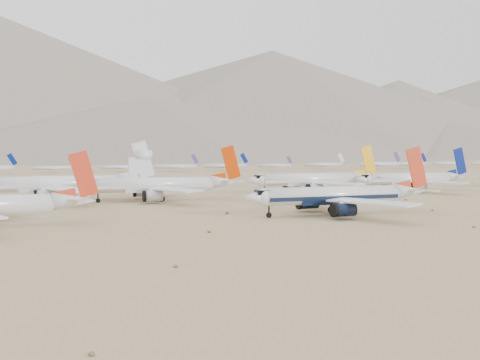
{
  "coord_description": "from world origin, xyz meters",
  "views": [
    {
      "loc": [
        -74.72,
        -116.37,
        16.07
      ],
      "look_at": [
        -15.14,
        46.17,
        7.0
      ],
      "focal_mm": 40.0,
      "sensor_mm": 36.0,
      "label": 1
    }
  ],
  "objects": [
    {
      "name": "ground",
      "position": [
        0.0,
        0.0,
        0.0
      ],
      "size": [
        7000.0,
        7000.0,
        0.0
      ],
      "primitive_type": "plane",
      "color": "#967D57",
      "rests_on": "ground"
    },
    {
      "name": "main_airliner",
      "position": [
        -3.49,
        3.02,
        4.89
      ],
      "size": [
        50.37,
        49.2,
        17.78
      ],
      "color": "silver",
      "rests_on": "ground"
    },
    {
      "name": "row2_navy_widebody",
      "position": [
        66.76,
        63.94,
        5.08
      ],
      "size": [
        51.17,
        50.04,
        18.21
      ],
      "color": "silver",
      "rests_on": "ground"
    },
    {
      "name": "row2_gold_tail",
      "position": [
        23.98,
        69.05,
        5.28
      ],
      "size": [
        53.04,
        51.87,
        18.89
      ],
      "color": "silver",
      "rests_on": "ground"
    },
    {
      "name": "row2_orange_tail",
      "position": [
        -38.58,
        57.62,
        5.19
      ],
      "size": [
        51.85,
        50.72,
        18.49
      ],
      "color": "silver",
      "rests_on": "ground"
    },
    {
      "name": "row2_white_trijet",
      "position": [
        -68.66,
        67.42,
        5.82
      ],
      "size": [
        56.77,
        55.48,
        20.12
      ],
      "color": "silver",
      "rests_on": "ground"
    },
    {
      "name": "distant_storage_row",
      "position": [
        69.37,
        321.92,
        4.27
      ],
      "size": [
        664.2,
        52.76,
        14.55
      ],
      "color": "silver",
      "rests_on": "ground"
    },
    {
      "name": "mountain_range",
      "position": [
        70.18,
        1648.01,
        190.32
      ],
      "size": [
        7354.0,
        3024.0,
        470.0
      ],
      "color": "slate",
      "rests_on": "ground"
    },
    {
      "name": "foothills",
      "position": [
        526.68,
        1100.0,
        67.15
      ],
      "size": [
        4637.5,
        1395.0,
        155.0
      ],
      "color": "slate",
      "rests_on": "ground"
    },
    {
      "name": "desert_scrub",
      "position": [
        -10.7,
        -38.63,
        0.3
      ],
      "size": [
        261.14,
        121.67,
        0.67
      ],
      "color": "brown",
      "rests_on": "ground"
    }
  ]
}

